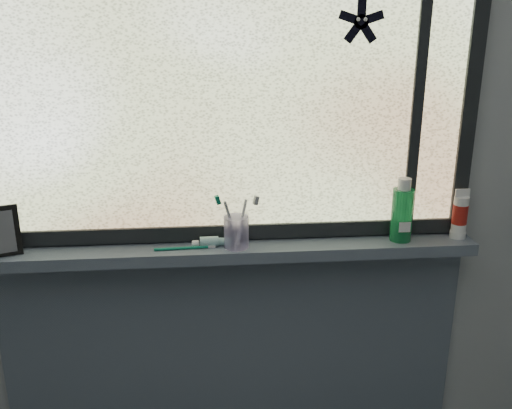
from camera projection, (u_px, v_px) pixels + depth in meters
name	position (u px, v px, depth m)	size (l,w,h in m)	color
wall_back	(231.00, 172.00, 1.87)	(3.00, 0.01, 2.50)	#9EA3A8
windowsill	(233.00, 251.00, 1.88)	(1.62, 0.14, 0.04)	#4E5969
sill_apron	(234.00, 372.00, 2.10)	(1.62, 0.02, 0.98)	#4E5969
window_pane	(230.00, 86.00, 1.76)	(1.50, 0.01, 1.00)	silver
frame_bottom	(232.00, 231.00, 1.91)	(1.60, 0.03, 0.05)	black
frame_right	(472.00, 84.00, 1.82)	(0.05, 0.03, 1.10)	black
frame_mullion	(419.00, 84.00, 1.81)	(0.04, 0.03, 1.00)	black
starfish_sticker	(361.00, 22.00, 1.72)	(0.15, 0.02, 0.15)	black
toothpaste_tube	(215.00, 241.00, 1.86)	(0.19, 0.04, 0.03)	silver
toothbrush_cup	(236.00, 232.00, 1.84)	(0.08, 0.08, 0.11)	#BDAFE8
toothbrush_lying	(181.00, 247.00, 1.84)	(0.21, 0.02, 0.01)	#0C6F53
mouthwash_bottle	(402.00, 210.00, 1.88)	(0.07, 0.07, 0.18)	green
cream_tube	(460.00, 212.00, 1.91)	(0.05, 0.05, 0.12)	silver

